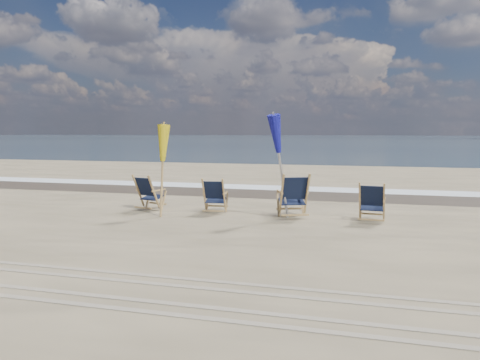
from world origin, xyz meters
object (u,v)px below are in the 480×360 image
Objects in this scene: beach_chair_0 at (154,193)px; beach_chair_2 at (307,196)px; umbrella_blue at (282,137)px; beach_chair_1 at (224,196)px; umbrella_yellow at (162,148)px; beach_chair_3 at (384,203)px.

beach_chair_2 reaches higher than beach_chair_0.
umbrella_blue is (3.23, -0.12, 1.40)m from beach_chair_0.
umbrella_yellow is at bearing 20.74° from beach_chair_1.
beach_chair_1 is 2.01m from beach_chair_2.
beach_chair_1 is 0.97× the size of beach_chair_3.
beach_chair_2 is 1.17× the size of beach_chair_3.
beach_chair_2 is 3.54m from umbrella_yellow.
beach_chair_0 is 0.43× the size of umbrella_yellow.
umbrella_blue is at bearing -166.79° from beach_chair_0.
beach_chair_0 is 3.52m from umbrella_blue.
beach_chair_3 is 0.42× the size of umbrella_yellow.
umbrella_yellow is (-5.00, -0.43, 1.16)m from beach_chair_3.
umbrella_yellow is at bearing -11.03° from beach_chair_2.
beach_chair_0 is 0.88× the size of beach_chair_2.
beach_chair_2 is at bearing 172.96° from beach_chair_1.
beach_chair_2 is at bearing -162.94° from beach_chair_0.
beach_chair_3 is 0.38× the size of umbrella_blue.
beach_chair_0 is at bearing 177.88° from umbrella_blue.
umbrella_blue is at bearing 8.01° from umbrella_yellow.
beach_chair_3 is (3.69, -0.23, 0.01)m from beach_chair_1.
umbrella_blue reaches higher than beach_chair_0.
beach_chair_3 is at bearing 170.48° from beach_chair_1.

